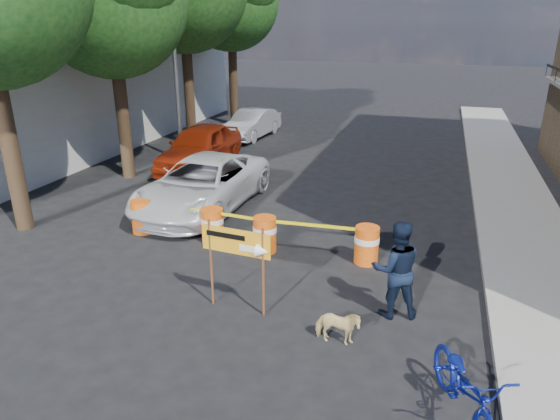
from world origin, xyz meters
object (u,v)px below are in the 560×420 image
Objects in this scene: barrel_mid_left at (212,225)px; detour_sign at (244,250)px; barrel_mid_right at (265,234)px; barrel_far_right at (367,244)px; sedan_red at (200,147)px; barrel_far_left at (142,216)px; dog at (338,327)px; pedestrian at (396,269)px; bicycle at (471,359)px; sedan_silver at (252,124)px; suv_white at (203,184)px.

barrel_mid_left is 3.54m from detour_sign.
barrel_mid_right is 2.85m from detour_sign.
sedan_red is at bearing 140.00° from barrel_far_right.
barrel_mid_right is (1.45, -0.13, 0.00)m from barrel_mid_left.
barrel_far_left is 1.11× the size of dog.
barrel_mid_left is 5.17m from pedestrian.
bicycle reaches higher than pedestrian.
sedan_red reaches higher than barrel_mid_right.
barrel_mid_right is at bearing -62.64° from sedan_silver.
detour_sign is at bearing -78.61° from barrel_mid_right.
detour_sign reaches higher than suv_white.
detour_sign is 0.45× the size of sedan_silver.
detour_sign is (-1.92, -2.82, 0.86)m from barrel_far_right.
sedan_silver is (-7.22, 11.59, 0.19)m from barrel_far_right.
pedestrian is at bearing -32.92° from suv_white.
pedestrian reaches higher than detour_sign.
barrel_mid_left is 0.49× the size of detour_sign.
barrel_mid_left is at bearing 120.97° from bicycle.
barrel_far_left is 0.42× the size of bicycle.
dog is 0.15× the size of suv_white.
sedan_silver reaches higher than barrel_mid_right.
bicycle is at bearing -51.04° from sedan_red.
barrel_far_right is (5.97, 0.01, 0.00)m from barrel_far_left.
barrel_far_left is 5.97m from barrel_far_right.
barrel_mid_left is 2.54m from suv_white.
detour_sign is 4.33m from bicycle.
bicycle is (2.05, -4.55, 0.59)m from barrel_far_right.
bicycle is at bearing -40.88° from suv_white.
sedan_silver is (-8.04, 13.63, -0.31)m from pedestrian.
barrel_far_left is 2.06m from barrel_mid_left.
pedestrian reaches higher than sedan_red.
barrel_mid_right is 3.82m from pedestrian.
detour_sign reaches higher than barrel_far_right.
barrel_far_left is at bearing 179.53° from barrel_mid_left.
barrel_mid_right is at bearing -176.43° from barrel_far_right.
pedestrian reaches higher than barrel_mid_right.
barrel_far_left is 6.20m from sedan_red.
bicycle is at bearing -54.84° from sedan_silver.
barrel_mid_left is 0.22× the size of sedan_silver.
suv_white is at bearing 115.54° from bicycle.
sedan_red is at bearing 109.30° from bicycle.
pedestrian is 15.83m from sedan_silver.
barrel_mid_left is at bearing -39.16° from pedestrian.
barrel_far_right is 0.46× the size of pedestrian.
pedestrian is (3.28, -1.89, 0.50)m from barrel_mid_right.
barrel_mid_left is 6.93m from sedan_red.
detour_sign reaches higher than sedan_silver.
barrel_mid_left is 1.46m from barrel_mid_right.
suv_white is (-1.30, 2.16, 0.29)m from barrel_mid_left.
sedan_red is (-5.29, 8.87, -0.50)m from detour_sign.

